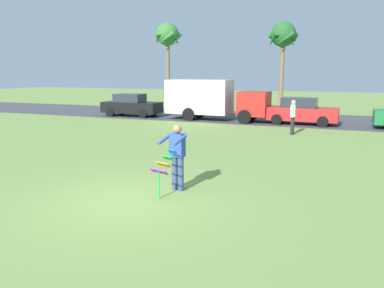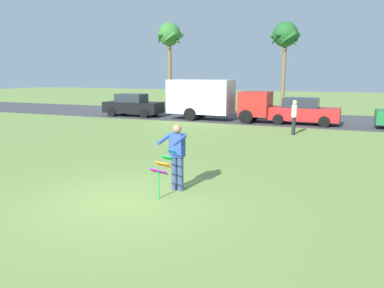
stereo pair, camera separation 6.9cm
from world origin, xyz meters
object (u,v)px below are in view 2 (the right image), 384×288
(kite_held, at_px, (163,166))
(parked_truck_red_cab, at_px, (212,99))
(person_kite_flyer, at_px, (177,155))
(palm_tree_right_near, at_px, (285,38))
(parked_car_black, at_px, (133,105))
(person_walker_near, at_px, (294,116))
(parked_car_red, at_px, (302,112))
(palm_tree_left_near, at_px, (169,38))

(kite_held, distance_m, parked_truck_red_cab, 15.58)
(person_kite_flyer, height_order, palm_tree_right_near, palm_tree_right_near)
(person_kite_flyer, distance_m, kite_held, 0.64)
(parked_car_black, height_order, palm_tree_right_near, palm_tree_right_near)
(palm_tree_right_near, height_order, person_walker_near, palm_tree_right_near)
(palm_tree_right_near, relative_size, person_walker_near, 4.24)
(person_kite_flyer, relative_size, palm_tree_right_near, 0.24)
(parked_car_red, distance_m, palm_tree_left_near, 16.88)
(person_kite_flyer, height_order, parked_truck_red_cab, parked_truck_red_cab)
(parked_car_black, bearing_deg, kite_held, -56.50)
(parked_car_red, height_order, palm_tree_left_near, palm_tree_left_near)
(person_kite_flyer, relative_size, person_walker_near, 1.00)
(parked_truck_red_cab, bearing_deg, person_walker_near, -35.74)
(kite_held, distance_m, parked_car_red, 15.17)
(parked_car_black, distance_m, parked_car_red, 11.76)
(kite_held, relative_size, parked_car_black, 0.27)
(parked_car_red, bearing_deg, parked_truck_red_cab, -179.98)
(person_walker_near, bearing_deg, person_kite_flyer, -99.29)
(parked_truck_red_cab, xyz_separation_m, palm_tree_right_near, (3.06, 9.78, 4.60))
(person_walker_near, bearing_deg, palm_tree_left_near, 134.92)
(person_kite_flyer, bearing_deg, palm_tree_left_near, 115.94)
(parked_car_red, height_order, person_walker_near, person_walker_near)
(parked_car_red, bearing_deg, parked_car_black, -179.99)
(palm_tree_left_near, bearing_deg, parked_car_red, -34.58)
(person_kite_flyer, bearing_deg, parked_car_black, 124.84)
(parked_truck_red_cab, xyz_separation_m, palm_tree_left_near, (-7.41, 9.05, 4.91))
(person_kite_flyer, xyz_separation_m, person_walker_near, (1.69, 10.35, -0.02))
(parked_car_black, height_order, parked_car_red, same)
(person_kite_flyer, relative_size, kite_held, 1.50)
(parked_car_red, bearing_deg, palm_tree_right_near, 105.17)
(parked_car_black, distance_m, person_walker_near, 12.46)
(palm_tree_left_near, distance_m, palm_tree_right_near, 10.51)
(parked_car_black, bearing_deg, parked_truck_red_cab, 0.00)
(parked_car_black, xyz_separation_m, person_walker_near, (11.76, -4.11, 0.16))
(palm_tree_right_near, bearing_deg, kite_held, -88.01)
(parked_car_red, bearing_deg, kite_held, -96.77)
(palm_tree_left_near, bearing_deg, palm_tree_right_near, 4.00)
(kite_held, xyz_separation_m, person_walker_near, (1.79, 10.95, 0.15))
(parked_car_red, xyz_separation_m, person_walker_near, (-0.00, -4.11, 0.16))
(person_kite_flyer, height_order, kite_held, person_kite_flyer)
(parked_truck_red_cab, distance_m, palm_tree_right_near, 11.24)
(person_kite_flyer, bearing_deg, parked_truck_red_cab, 105.55)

